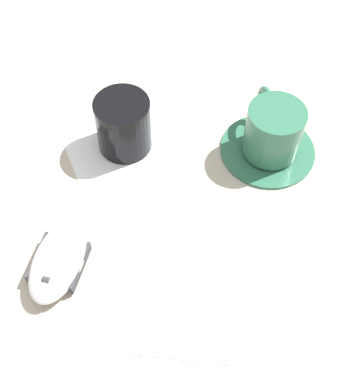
{
  "coord_description": "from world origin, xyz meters",
  "views": [
    {
      "loc": [
        -0.41,
        -0.02,
        0.59
      ],
      "look_at": [
        -0.03,
        -0.0,
        0.03
      ],
      "focal_mm": 50.0,
      "sensor_mm": 36.0,
      "label": 1
    }
  ],
  "objects_px": {
    "computer_mouse": "(58,261)",
    "drinking_glass": "(123,125)",
    "saucer": "(268,149)",
    "coffee_cup": "(273,129)"
  },
  "relations": [
    {
      "from": "computer_mouse",
      "to": "saucer",
      "type": "bearing_deg",
      "value": -53.22
    },
    {
      "from": "coffee_cup",
      "to": "saucer",
      "type": "bearing_deg",
      "value": 133.11
    },
    {
      "from": "saucer",
      "to": "drinking_glass",
      "type": "relative_size",
      "value": 1.65
    },
    {
      "from": "saucer",
      "to": "computer_mouse",
      "type": "distance_m",
      "value": 0.32
    },
    {
      "from": "saucer",
      "to": "coffee_cup",
      "type": "xyz_separation_m",
      "value": [
        0.0,
        -0.0,
        0.04
      ]
    },
    {
      "from": "coffee_cup",
      "to": "computer_mouse",
      "type": "bearing_deg",
      "value": 126.81
    },
    {
      "from": "computer_mouse",
      "to": "drinking_glass",
      "type": "relative_size",
      "value": 1.55
    },
    {
      "from": "saucer",
      "to": "drinking_glass",
      "type": "height_order",
      "value": "drinking_glass"
    },
    {
      "from": "saucer",
      "to": "drinking_glass",
      "type": "bearing_deg",
      "value": 89.63
    },
    {
      "from": "coffee_cup",
      "to": "computer_mouse",
      "type": "height_order",
      "value": "coffee_cup"
    }
  ]
}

